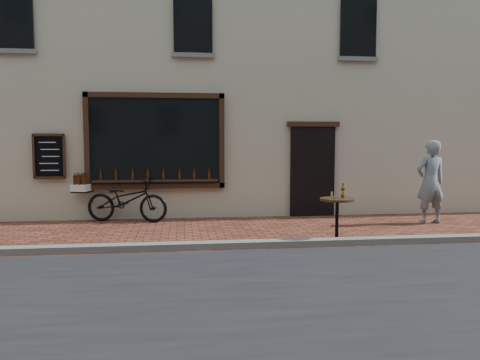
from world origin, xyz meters
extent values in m
plane|color=#51251A|center=(0.00, 0.00, 0.00)|extent=(90.00, 90.00, 0.00)
cube|color=slate|center=(0.00, 0.20, 0.06)|extent=(90.00, 0.25, 0.12)
cube|color=#B8AC91|center=(0.00, 6.50, 5.00)|extent=(28.00, 6.00, 10.00)
cube|color=black|center=(-1.90, 3.45, 1.85)|extent=(3.00, 0.06, 2.00)
cube|color=black|center=(-1.90, 3.43, 2.91)|extent=(3.24, 0.10, 0.12)
cube|color=black|center=(-1.90, 3.43, 0.79)|extent=(3.24, 0.10, 0.12)
cube|color=black|center=(-3.46, 3.43, 1.85)|extent=(0.12, 0.10, 2.24)
cube|color=black|center=(-0.34, 3.43, 1.85)|extent=(0.12, 0.10, 2.24)
cube|color=black|center=(-1.90, 3.38, 0.92)|extent=(2.90, 0.16, 0.05)
cube|color=black|center=(1.90, 3.46, 1.10)|extent=(1.10, 0.10, 2.20)
cube|color=black|center=(1.90, 3.43, 2.26)|extent=(1.30, 0.10, 0.12)
cube|color=black|center=(-4.30, 3.44, 1.50)|extent=(0.62, 0.04, 0.92)
cylinder|color=#3D1C07|center=(-3.15, 3.38, 1.04)|extent=(0.06, 0.06, 0.19)
cylinder|color=#3D1C07|center=(-2.79, 3.38, 1.04)|extent=(0.06, 0.06, 0.19)
cylinder|color=#3D1C07|center=(-2.44, 3.38, 1.04)|extent=(0.06, 0.06, 0.19)
cylinder|color=#3D1C07|center=(-2.08, 3.38, 1.04)|extent=(0.06, 0.06, 0.19)
cylinder|color=#3D1C07|center=(-1.72, 3.38, 1.04)|extent=(0.06, 0.06, 0.19)
cylinder|color=#3D1C07|center=(-1.36, 3.38, 1.04)|extent=(0.06, 0.06, 0.19)
cylinder|color=#3D1C07|center=(-1.01, 3.38, 1.04)|extent=(0.06, 0.06, 0.19)
cylinder|color=#3D1C07|center=(-0.65, 3.38, 1.04)|extent=(0.06, 0.06, 0.19)
cube|color=black|center=(-5.00, 3.46, 4.60)|extent=(0.90, 0.06, 1.40)
cube|color=black|center=(-1.00, 3.46, 4.60)|extent=(0.90, 0.06, 1.40)
cube|color=black|center=(3.00, 3.46, 4.60)|extent=(0.90, 0.06, 1.40)
imported|color=black|center=(-2.55, 3.15, 0.50)|extent=(2.01, 1.14, 1.00)
cube|color=black|center=(-3.56, 3.43, 0.69)|extent=(0.50, 0.61, 0.03)
cube|color=white|center=(-3.56, 3.43, 0.78)|extent=(0.51, 0.63, 0.16)
cylinder|color=#3D1C07|center=(-3.51, 3.21, 0.96)|extent=(0.06, 0.06, 0.21)
cylinder|color=#3D1C07|center=(-3.62, 3.24, 0.96)|extent=(0.06, 0.06, 0.21)
cylinder|color=#3D1C07|center=(-3.72, 3.26, 0.96)|extent=(0.06, 0.06, 0.21)
cylinder|color=#3D1C07|center=(-3.47, 3.33, 0.96)|extent=(0.06, 0.06, 0.21)
cylinder|color=#3D1C07|center=(-3.58, 3.36, 0.96)|extent=(0.06, 0.06, 0.21)
cylinder|color=#3D1C07|center=(-3.69, 3.39, 0.96)|extent=(0.06, 0.06, 0.21)
cylinder|color=#3D1C07|center=(-3.44, 3.46, 0.96)|extent=(0.06, 0.06, 0.21)
cylinder|color=#3D1C07|center=(-3.55, 3.49, 0.96)|extent=(0.06, 0.06, 0.21)
cylinder|color=#3D1C07|center=(-3.65, 3.52, 0.96)|extent=(0.06, 0.06, 0.21)
cylinder|color=#3D1C07|center=(-3.40, 3.59, 0.96)|extent=(0.06, 0.06, 0.21)
cylinder|color=#3D1C07|center=(-3.51, 3.62, 0.96)|extent=(0.06, 0.06, 0.21)
cylinder|color=black|center=(1.52, 0.47, 0.02)|extent=(0.46, 0.46, 0.03)
cylinder|color=black|center=(1.52, 0.47, 0.40)|extent=(0.06, 0.06, 0.73)
cylinder|color=black|center=(1.52, 0.47, 0.79)|extent=(0.63, 0.63, 0.04)
cylinder|color=gold|center=(1.64, 0.53, 0.91)|extent=(0.07, 0.07, 0.06)
cylinder|color=white|center=(1.41, 0.39, 0.88)|extent=(0.08, 0.08, 0.14)
imported|color=gray|center=(4.25, 2.13, 0.93)|extent=(0.72, 0.50, 1.87)
camera|label=1|loc=(-1.29, -7.71, 1.85)|focal=35.00mm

